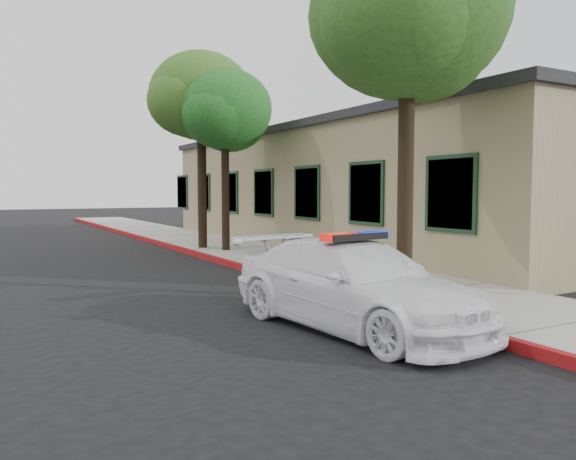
% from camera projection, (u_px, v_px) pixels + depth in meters
% --- Properties ---
extents(ground, '(120.00, 120.00, 0.00)m').
position_uv_depth(ground, '(358.00, 306.00, 9.75)').
color(ground, black).
rests_on(ground, ground).
extents(sidewalk, '(3.20, 60.00, 0.15)m').
position_uv_depth(sidewalk, '(337.00, 273.00, 13.14)').
color(sidewalk, gray).
rests_on(sidewalk, ground).
extents(red_curb, '(0.14, 60.00, 0.16)m').
position_uv_depth(red_curb, '(279.00, 278.00, 12.39)').
color(red_curb, maroon).
rests_on(red_curb, ground).
extents(clapboard_building, '(7.30, 20.89, 4.24)m').
position_uv_depth(clapboard_building, '(360.00, 188.00, 20.70)').
color(clapboard_building, tan).
rests_on(clapboard_building, ground).
extents(police_car, '(2.36, 4.64, 1.41)m').
position_uv_depth(police_car, '(355.00, 284.00, 8.15)').
color(police_car, white).
rests_on(police_car, ground).
extents(fire_hydrant, '(0.48, 0.42, 0.85)m').
position_uv_depth(fire_hydrant, '(296.00, 254.00, 12.77)').
color(fire_hydrant, silver).
rests_on(fire_hydrant, sidewalk).
extents(street_tree_near, '(3.72, 3.53, 6.47)m').
position_uv_depth(street_tree_near, '(409.00, 22.00, 9.81)').
color(street_tree_near, black).
rests_on(street_tree_near, sidewalk).
extents(street_tree_mid, '(2.99, 3.05, 5.67)m').
position_uv_depth(street_tree_mid, '(225.00, 113.00, 17.42)').
color(street_tree_mid, black).
rests_on(street_tree_mid, sidewalk).
extents(street_tree_far, '(3.68, 3.36, 6.36)m').
position_uv_depth(street_tree_far, '(202.00, 100.00, 18.04)').
color(street_tree_far, black).
rests_on(street_tree_far, sidewalk).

